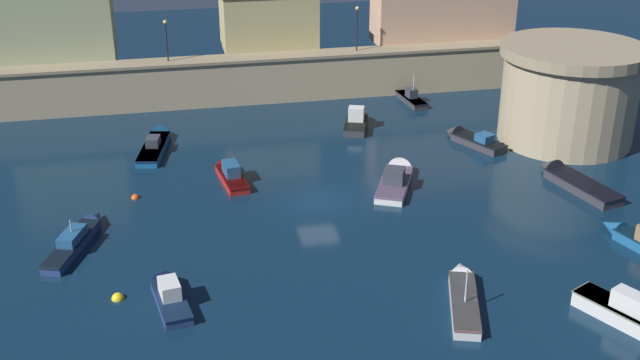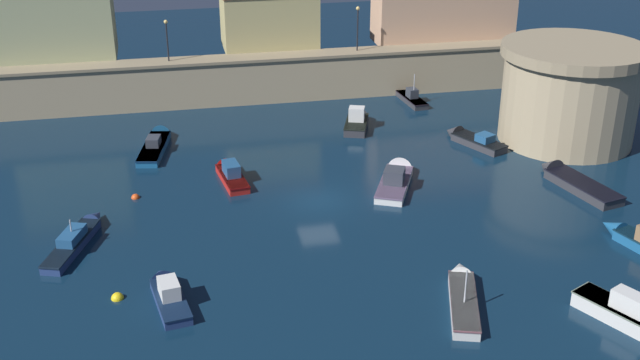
{
  "view_description": "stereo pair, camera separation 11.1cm",
  "coord_description": "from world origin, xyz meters",
  "px_view_note": "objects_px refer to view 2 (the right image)",
  "views": [
    {
      "loc": [
        -9.2,
        -44.87,
        22.48
      ],
      "look_at": [
        0.0,
        -0.5,
        1.69
      ],
      "focal_mm": 44.65,
      "sensor_mm": 36.0,
      "label": 1
    },
    {
      "loc": [
        -9.09,
        -44.89,
        22.48
      ],
      "look_at": [
        0.0,
        -0.5,
        1.69
      ],
      "focal_mm": 44.65,
      "sensor_mm": 36.0,
      "label": 2
    }
  ],
  "objects_px": {
    "moored_boat_1": "(229,172)",
    "moored_boat_7": "(471,139)",
    "moored_boat_3": "(167,291)",
    "moored_boat_4": "(408,96)",
    "moored_boat_2": "(157,142)",
    "mooring_buoy_1": "(136,198)",
    "mooring_buoy_0": "(118,298)",
    "moored_boat_8": "(397,176)",
    "moored_boat_0": "(78,236)",
    "moored_boat_6": "(462,293)",
    "quay_lamp_1": "(358,22)",
    "moored_boat_11": "(571,180)",
    "moored_boat_10": "(357,120)",
    "fortress_tower": "(569,93)",
    "quay_lamp_0": "(167,34)"
  },
  "relations": [
    {
      "from": "moored_boat_2",
      "to": "moored_boat_7",
      "type": "distance_m",
      "value": 23.55
    },
    {
      "from": "moored_boat_10",
      "to": "moored_boat_11",
      "type": "bearing_deg",
      "value": -121.05
    },
    {
      "from": "moored_boat_3",
      "to": "moored_boat_4",
      "type": "height_order",
      "value": "moored_boat_4"
    },
    {
      "from": "moored_boat_2",
      "to": "moored_boat_0",
      "type": "bearing_deg",
      "value": 172.49
    },
    {
      "from": "quay_lamp_0",
      "to": "moored_boat_8",
      "type": "relative_size",
      "value": 0.5
    },
    {
      "from": "quay_lamp_1",
      "to": "moored_boat_11",
      "type": "height_order",
      "value": "quay_lamp_1"
    },
    {
      "from": "moored_boat_3",
      "to": "moored_boat_4",
      "type": "distance_m",
      "value": 34.92
    },
    {
      "from": "fortress_tower",
      "to": "moored_boat_4",
      "type": "height_order",
      "value": "fortress_tower"
    },
    {
      "from": "moored_boat_3",
      "to": "moored_boat_1",
      "type": "bearing_deg",
      "value": -27.1
    },
    {
      "from": "moored_boat_1",
      "to": "moored_boat_4",
      "type": "bearing_deg",
      "value": -59.5
    },
    {
      "from": "quay_lamp_0",
      "to": "moored_boat_0",
      "type": "height_order",
      "value": "quay_lamp_0"
    },
    {
      "from": "moored_boat_4",
      "to": "mooring_buoy_0",
      "type": "relative_size",
      "value": 8.76
    },
    {
      "from": "moored_boat_8",
      "to": "mooring_buoy_0",
      "type": "height_order",
      "value": "moored_boat_8"
    },
    {
      "from": "moored_boat_8",
      "to": "moored_boat_3",
      "type": "bearing_deg",
      "value": 151.04
    },
    {
      "from": "moored_boat_0",
      "to": "moored_boat_10",
      "type": "xyz_separation_m",
      "value": [
        20.43,
        15.22,
        0.12
      ]
    },
    {
      "from": "moored_boat_8",
      "to": "moored_boat_0",
      "type": "bearing_deg",
      "value": 127.05
    },
    {
      "from": "moored_boat_11",
      "to": "mooring_buoy_1",
      "type": "bearing_deg",
      "value": 69.01
    },
    {
      "from": "moored_boat_4",
      "to": "mooring_buoy_0",
      "type": "height_order",
      "value": "moored_boat_4"
    },
    {
      "from": "moored_boat_0",
      "to": "moored_boat_10",
      "type": "distance_m",
      "value": 25.47
    },
    {
      "from": "quay_lamp_1",
      "to": "moored_boat_1",
      "type": "relative_size",
      "value": 0.67
    },
    {
      "from": "moored_boat_3",
      "to": "mooring_buoy_0",
      "type": "relative_size",
      "value": 8.41
    },
    {
      "from": "moored_boat_11",
      "to": "moored_boat_1",
      "type": "bearing_deg",
      "value": 62.11
    },
    {
      "from": "moored_boat_10",
      "to": "mooring_buoy_1",
      "type": "relative_size",
      "value": 9.52
    },
    {
      "from": "moored_boat_0",
      "to": "moored_boat_6",
      "type": "bearing_deg",
      "value": -97.91
    },
    {
      "from": "moored_boat_8",
      "to": "mooring_buoy_1",
      "type": "xyz_separation_m",
      "value": [
        -17.28,
        0.93,
        -0.39
      ]
    },
    {
      "from": "moored_boat_1",
      "to": "moored_boat_7",
      "type": "xyz_separation_m",
      "value": [
        18.43,
        2.66,
        -0.05
      ]
    },
    {
      "from": "fortress_tower",
      "to": "moored_boat_0",
      "type": "relative_size",
      "value": 1.49
    },
    {
      "from": "moored_boat_1",
      "to": "moored_boat_7",
      "type": "height_order",
      "value": "moored_boat_1"
    },
    {
      "from": "moored_boat_6",
      "to": "quay_lamp_1",
      "type": "bearing_deg",
      "value": 13.13
    },
    {
      "from": "moored_boat_1",
      "to": "mooring_buoy_1",
      "type": "bearing_deg",
      "value": 99.46
    },
    {
      "from": "quay_lamp_1",
      "to": "moored_boat_8",
      "type": "bearing_deg",
      "value": -95.52
    },
    {
      "from": "moored_boat_3",
      "to": "moored_boat_6",
      "type": "bearing_deg",
      "value": -110.97
    },
    {
      "from": "quay_lamp_0",
      "to": "moored_boat_3",
      "type": "distance_m",
      "value": 30.47
    },
    {
      "from": "moored_boat_7",
      "to": "moored_boat_2",
      "type": "bearing_deg",
      "value": 53.95
    },
    {
      "from": "quay_lamp_0",
      "to": "moored_boat_2",
      "type": "height_order",
      "value": "quay_lamp_0"
    },
    {
      "from": "moored_boat_8",
      "to": "moored_boat_11",
      "type": "xyz_separation_m",
      "value": [
        11.26,
        -2.79,
        -0.05
      ]
    },
    {
      "from": "moored_boat_6",
      "to": "quay_lamp_0",
      "type": "bearing_deg",
      "value": 39.92
    },
    {
      "from": "quay_lamp_0",
      "to": "moored_boat_8",
      "type": "height_order",
      "value": "quay_lamp_0"
    },
    {
      "from": "moored_boat_6",
      "to": "moored_boat_8",
      "type": "distance_m",
      "value": 14.44
    },
    {
      "from": "moored_boat_2",
      "to": "moored_boat_10",
      "type": "xyz_separation_m",
      "value": [
        15.7,
        1.14,
        0.17
      ]
    },
    {
      "from": "moored_boat_7",
      "to": "moored_boat_10",
      "type": "height_order",
      "value": "moored_boat_10"
    },
    {
      "from": "moored_boat_7",
      "to": "moored_boat_10",
      "type": "distance_m",
      "value": 9.15
    },
    {
      "from": "quay_lamp_0",
      "to": "moored_boat_1",
      "type": "distance_m",
      "value": 16.99
    },
    {
      "from": "moored_boat_3",
      "to": "moored_boat_11",
      "type": "distance_m",
      "value": 28.17
    },
    {
      "from": "moored_boat_2",
      "to": "mooring_buoy_1",
      "type": "bearing_deg",
      "value": -178.86
    },
    {
      "from": "moored_boat_2",
      "to": "mooring_buoy_0",
      "type": "distance_m",
      "value": 20.72
    },
    {
      "from": "moored_boat_1",
      "to": "quay_lamp_1",
      "type": "bearing_deg",
      "value": -47.2
    },
    {
      "from": "quay_lamp_1",
      "to": "moored_boat_8",
      "type": "height_order",
      "value": "quay_lamp_1"
    },
    {
      "from": "moored_boat_0",
      "to": "mooring_buoy_0",
      "type": "relative_size",
      "value": 11.07
    },
    {
      "from": "mooring_buoy_1",
      "to": "moored_boat_0",
      "type": "bearing_deg",
      "value": -120.92
    }
  ]
}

